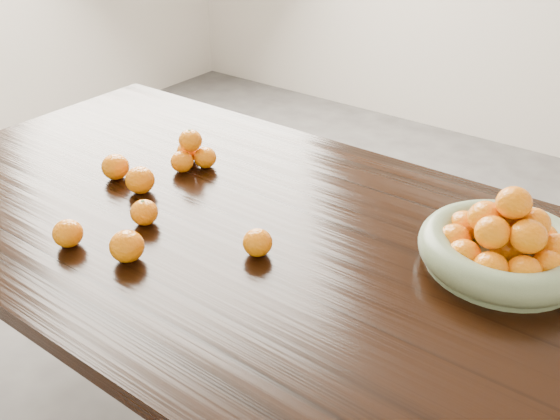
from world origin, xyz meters
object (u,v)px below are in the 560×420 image
Objects in this scene: fruit_bowl at (504,246)px; dining_table at (273,266)px; loose_orange_0 at (144,212)px; orange_pyramid at (191,153)px.

dining_table is at bearing -157.84° from fruit_bowl.
loose_orange_0 is at bearing -151.11° from dining_table.
dining_table is 0.41m from orange_pyramid.
fruit_bowl is 0.76m from loose_orange_0.
orange_pyramid is at bearing 160.05° from dining_table.
loose_orange_0 reaches higher than dining_table.
orange_pyramid reaches higher than loose_orange_0.
dining_table is 32.23× the size of loose_orange_0.
orange_pyramid is (-0.37, 0.13, 0.13)m from dining_table.
dining_table is at bearing -19.95° from orange_pyramid.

